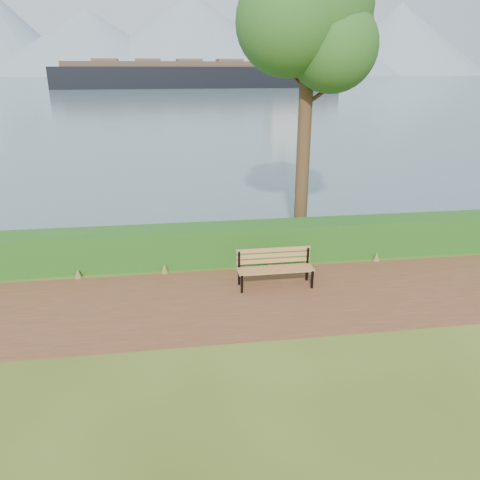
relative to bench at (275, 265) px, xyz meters
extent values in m
plane|color=#3C5317|center=(-1.48, -0.98, -0.51)|extent=(140.00, 140.00, 0.00)
cube|color=brown|center=(-1.48, -0.68, -0.51)|extent=(40.00, 3.40, 0.01)
cube|color=#1B4513|center=(-1.48, 1.62, -0.01)|extent=(32.00, 0.85, 1.00)
cube|color=#405767|center=(-1.48, 259.02, -0.51)|extent=(700.00, 510.00, 0.00)
cone|color=slate|center=(-61.48, 394.02, 23.49)|extent=(160.00, 160.00, 48.00)
cone|color=slate|center=(18.52, 404.02, 30.49)|extent=(190.00, 190.00, 62.00)
cone|color=slate|center=(108.52, 399.02, 24.49)|extent=(170.00, 170.00, 50.00)
cone|color=slate|center=(198.52, 409.02, 28.49)|extent=(150.00, 150.00, 58.00)
cone|color=slate|center=(-11.48, 429.02, 16.99)|extent=(120.00, 120.00, 35.00)
cone|color=slate|center=(148.52, 424.02, 19.49)|extent=(130.00, 130.00, 40.00)
cube|color=black|center=(-0.83, -0.31, -0.29)|extent=(0.05, 0.06, 0.44)
cube|color=black|center=(-0.83, 0.12, -0.09)|extent=(0.05, 0.06, 0.85)
cube|color=black|center=(-0.83, -0.10, -0.10)|extent=(0.05, 0.51, 0.05)
cube|color=black|center=(0.83, -0.30, -0.29)|extent=(0.05, 0.06, 0.44)
cube|color=black|center=(0.83, 0.13, -0.09)|extent=(0.05, 0.06, 0.85)
cube|color=black|center=(0.83, -0.09, -0.10)|extent=(0.05, 0.51, 0.05)
cube|color=#AF7944|center=(0.00, -0.28, -0.07)|extent=(1.78, 0.10, 0.03)
cube|color=#AF7944|center=(0.00, -0.15, -0.07)|extent=(1.78, 0.10, 0.03)
cube|color=#AF7944|center=(0.00, -0.03, -0.07)|extent=(1.78, 0.10, 0.03)
cube|color=#AF7944|center=(0.00, 0.10, -0.07)|extent=(1.78, 0.10, 0.03)
cube|color=#AF7944|center=(0.00, 0.15, 0.05)|extent=(1.78, 0.05, 0.10)
cube|color=#AF7944|center=(0.00, 0.15, 0.19)|extent=(1.78, 0.05, 0.10)
cube|color=#AF7944|center=(0.00, 0.15, 0.33)|extent=(1.78, 0.05, 0.10)
cylinder|color=#3E2919|center=(1.43, 3.04, 2.93)|extent=(0.38, 0.38, 6.88)
sphere|color=#1D4F1A|center=(1.43, 3.04, 5.80)|extent=(3.25, 3.25, 3.25)
sphere|color=#1D4F1A|center=(2.14, 3.60, 5.22)|extent=(2.49, 2.49, 2.49)
sphere|color=#1D4F1A|center=(0.78, 2.60, 5.42)|extent=(2.68, 2.68, 2.68)
sphere|color=#1D4F1A|center=(1.93, 2.51, 4.84)|extent=(2.29, 2.29, 2.29)
cylinder|color=#3E2919|center=(1.86, 3.04, 3.69)|extent=(1.01, 0.11, 0.75)
cylinder|color=#3E2919|center=(1.05, 3.14, 4.17)|extent=(0.78, 0.36, 0.69)
cube|color=black|center=(5.96, 122.93, 1.11)|extent=(75.76, 15.76, 7.52)
cube|color=#48372B|center=(5.96, 122.93, 5.51)|extent=(69.68, 14.26, 1.29)
cube|color=silver|center=(30.00, 124.19, 11.32)|extent=(10.13, 9.36, 11.82)
cylinder|color=black|center=(30.00, 124.19, 18.30)|extent=(2.58, 2.58, 3.76)
cube|color=brown|center=(-18.08, 121.67, 6.37)|extent=(6.81, 7.42, 0.86)
cube|color=brown|center=(-7.35, 122.23, 6.37)|extent=(6.81, 7.42, 0.86)
cube|color=brown|center=(3.38, 122.80, 6.37)|extent=(6.81, 7.42, 0.86)
cube|color=brown|center=(14.12, 123.36, 6.37)|extent=(6.81, 7.42, 0.86)
camera|label=1|loc=(-2.25, -9.84, 4.32)|focal=35.00mm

